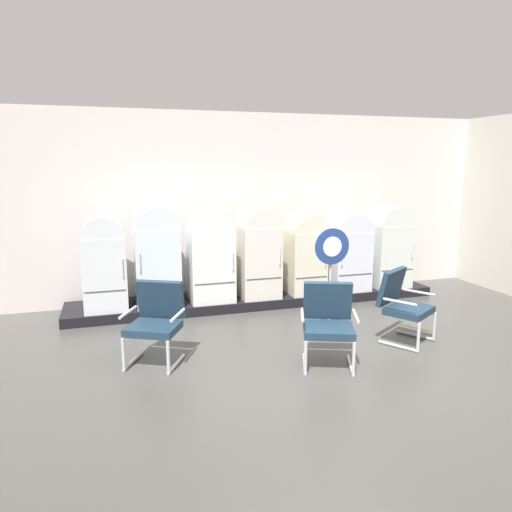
{
  "coord_description": "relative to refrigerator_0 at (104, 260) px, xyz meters",
  "views": [
    {
      "loc": [
        -2.36,
        -4.63,
        2.38
      ],
      "look_at": [
        -0.11,
        2.75,
        0.89
      ],
      "focal_mm": 33.39,
      "sensor_mm": 36.0,
      "label": 1
    }
  ],
  "objects": [
    {
      "name": "ground",
      "position": [
        2.51,
        -2.92,
        -0.96
      ],
      "size": [
        12.0,
        10.0,
        0.05
      ],
      "primitive_type": "cube",
      "color": "#44433F"
    },
    {
      "name": "refrigerator_1",
      "position": [
        0.8,
        0.02,
        0.07
      ],
      "size": [
        0.69,
        0.72,
        1.59
      ],
      "color": "white",
      "rests_on": "display_plinth"
    },
    {
      "name": "armchair_left",
      "position": [
        0.6,
        -1.91,
        -0.38
      ],
      "size": [
        0.82,
        0.83,
        0.98
      ],
      "color": "silver",
      "rests_on": "ground"
    },
    {
      "name": "refrigerator_0",
      "position": [
        0.0,
        0.0,
        0.0
      ],
      "size": [
        0.65,
        0.68,
        1.46
      ],
      "color": "white",
      "rests_on": "display_plinth"
    },
    {
      "name": "side_wall_right",
      "position": [
        7.17,
        -0.44,
        0.69
      ],
      "size": [
        0.16,
        2.2,
        3.28
      ],
      "color": "silver",
      "rests_on": "ground"
    },
    {
      "name": "refrigerator_4",
      "position": [
        3.33,
        -0.01,
        -0.04
      ],
      "size": [
        0.61,
        0.66,
        1.39
      ],
      "color": "beige",
      "rests_on": "display_plinth"
    },
    {
      "name": "refrigerator_3",
      "position": [
        2.49,
        0.02,
        0.03
      ],
      "size": [
        0.65,
        0.71,
        1.53
      ],
      "color": "silver",
      "rests_on": "display_plinth"
    },
    {
      "name": "armchair_right",
      "position": [
        3.86,
        -2.19,
        -0.38
      ],
      "size": [
        0.84,
        0.85,
        0.98
      ],
      "color": "silver",
      "rests_on": "ground"
    },
    {
      "name": "display_plinth",
      "position": [
        2.51,
        0.11,
        -0.85
      ],
      "size": [
        6.36,
        0.95,
        0.16
      ],
      "primitive_type": "cube",
      "color": "black",
      "rests_on": "ground"
    },
    {
      "name": "back_wall",
      "position": [
        2.51,
        0.74,
        0.72
      ],
      "size": [
        11.76,
        0.12,
        3.28
      ],
      "color": "silver",
      "rests_on": "ground"
    },
    {
      "name": "sign_stand",
      "position": [
        3.07,
        -1.6,
        -0.14
      ],
      "size": [
        0.51,
        0.32,
        1.51
      ],
      "color": "#2D2D30",
      "rests_on": "ground"
    },
    {
      "name": "refrigerator_2",
      "position": [
        1.67,
        0.01,
        0.01
      ],
      "size": [
        0.71,
        0.7,
        1.49
      ],
      "color": "white",
      "rests_on": "display_plinth"
    },
    {
      "name": "refrigerator_5",
      "position": [
        4.16,
        0.02,
        -0.04
      ],
      "size": [
        0.69,
        0.72,
        1.4
      ],
      "color": "white",
      "rests_on": "display_plinth"
    },
    {
      "name": "armchair_center",
      "position": [
        2.57,
        -2.58,
        -0.38
      ],
      "size": [
        0.79,
        0.8,
        0.98
      ],
      "color": "silver",
      "rests_on": "ground"
    },
    {
      "name": "refrigerator_6",
      "position": [
        5.0,
        0.0,
        0.01
      ],
      "size": [
        0.68,
        0.69,
        1.48
      ],
      "color": "silver",
      "rests_on": "display_plinth"
    }
  ]
}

